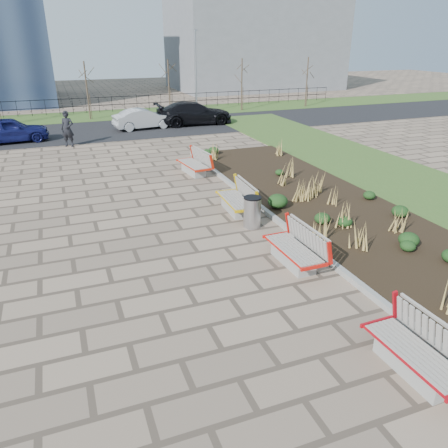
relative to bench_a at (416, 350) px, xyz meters
name	(u,v)px	position (x,y,z in m)	size (l,w,h in m)	color
ground	(208,326)	(-3.00, 2.63, -0.50)	(120.00, 120.00, 0.00)	#87715C
planting_bed	(329,206)	(3.25, 7.63, -0.45)	(4.50, 18.00, 0.10)	black
planting_curb	(270,214)	(0.92, 7.63, -0.42)	(0.16, 18.00, 0.15)	gray
grass_verge_near	(432,192)	(8.00, 7.63, -0.48)	(5.00, 38.00, 0.04)	#33511E
grass_verge_far	(89,116)	(-3.00, 30.63, -0.48)	(80.00, 5.00, 0.04)	#33511E
road	(97,131)	(-3.00, 24.63, -0.49)	(80.00, 7.00, 0.02)	black
bench_a	(416,350)	(0.00, 0.00, 0.00)	(0.90, 2.10, 1.00)	#AE0B15
bench_b	(293,247)	(0.00, 4.41, 0.00)	(0.90, 2.10, 1.00)	red
bench_c	(235,198)	(0.00, 8.47, 0.00)	(0.90, 2.10, 1.00)	gold
bench_d	(193,163)	(0.00, 13.36, 0.00)	(0.90, 2.10, 1.00)	red
litter_bin	(252,212)	(0.00, 7.06, -0.01)	(0.54, 0.54, 0.99)	#B2B2B7
pedestrian	(67,129)	(-4.87, 20.83, 0.46)	(0.70, 0.46, 1.93)	black
car_blue	(9,130)	(-7.93, 22.98, 0.23)	(1.67, 4.16, 1.42)	#11154E
car_silver	(144,119)	(0.00, 24.28, 0.17)	(1.37, 3.93, 1.29)	#A1A4A8
car_black	(194,113)	(3.53, 24.59, 0.28)	(2.13, 5.24, 1.52)	black
tree_c	(87,91)	(-3.00, 29.13, 1.54)	(1.40, 1.40, 4.00)	#4C3D2D
tree_d	(169,88)	(3.00, 29.13, 1.54)	(1.40, 1.40, 4.00)	#4C3D2D
tree_e	(242,85)	(9.00, 29.13, 1.54)	(1.40, 1.40, 4.00)	#4C3D2D
tree_f	(307,82)	(15.00, 29.13, 1.54)	(1.40, 1.40, 4.00)	#4C3D2D
lamp_east	(196,73)	(5.00, 28.63, 2.54)	(0.24, 0.60, 6.00)	gray
railing_fence	(86,105)	(-3.00, 32.13, 0.14)	(44.00, 0.10, 1.20)	black
building_grey	(253,42)	(17.00, 44.63, 4.50)	(18.00, 12.00, 10.00)	slate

